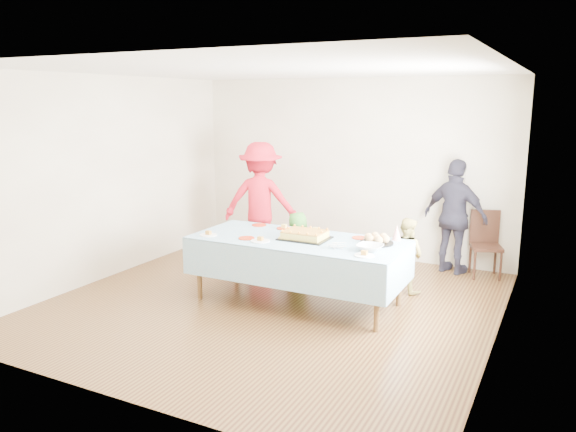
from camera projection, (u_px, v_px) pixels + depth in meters
name	position (u px, v px, depth m)	size (l,w,h in m)	color
ground	(273.00, 303.00, 6.69)	(5.00, 5.00, 0.00)	#412212
room_walls	(277.00, 155.00, 6.31)	(5.04, 5.04, 2.72)	#BCAF99
party_table	(298.00, 243.00, 6.58)	(2.50, 1.10, 0.78)	brown
birthday_cake	(305.00, 235.00, 6.55)	(0.56, 0.43, 0.10)	black
rolls_tray	(377.00, 240.00, 6.33)	(0.38, 0.38, 0.11)	black
punch_bowl	(370.00, 248.00, 6.04)	(0.29, 0.29, 0.07)	silver
party_hat	(397.00, 232.00, 6.49)	(0.11, 0.11, 0.18)	white
fork_pile	(336.00, 245.00, 6.14)	(0.24, 0.18, 0.07)	white
plate_red_far_a	(259.00, 225.00, 7.26)	(0.19, 0.19, 0.01)	red
plate_red_far_b	(284.00, 228.00, 7.07)	(0.19, 0.19, 0.01)	red
plate_red_far_c	(316.00, 231.00, 6.90)	(0.17, 0.17, 0.01)	red
plate_red_far_d	(360.00, 238.00, 6.59)	(0.19, 0.19, 0.01)	red
plate_red_near	(246.00, 238.00, 6.57)	(0.19, 0.19, 0.01)	red
plate_white_left	(208.00, 235.00, 6.73)	(0.21, 0.21, 0.01)	white
plate_white_mid	(260.00, 241.00, 6.44)	(0.22, 0.22, 0.01)	white
plate_white_right	(364.00, 255.00, 5.84)	(0.21, 0.21, 0.01)	white
dining_chair	(485.00, 240.00, 7.66)	(0.50, 0.50, 0.90)	black
toddler_left	(302.00, 252.00, 7.53)	(0.28, 0.18, 0.76)	#E0441C
toddler_mid	(298.00, 247.00, 7.44)	(0.46, 0.30, 0.93)	#397D29
toddler_right	(406.00, 255.00, 7.02)	(0.46, 0.36, 0.95)	tan
adult_left	(261.00, 201.00, 8.44)	(1.14, 0.66, 1.77)	red
adult_right	(455.00, 217.00, 7.71)	(0.93, 0.39, 1.59)	#2A2837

